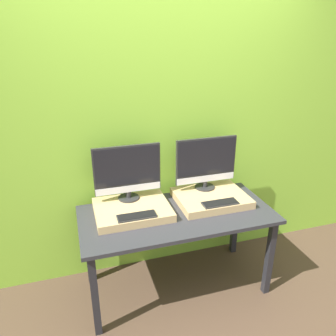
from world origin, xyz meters
The scene contains 9 objects.
ground_plane centered at (0.00, 0.00, 0.00)m, with size 12.00×12.00×0.00m, color #4C3828.
wall_back centered at (0.00, 0.76, 1.30)m, with size 8.00×0.04×2.60m.
workbench centered at (0.00, 0.35, 0.63)m, with size 1.48×0.69×0.71m.
wooden_riser_left centered at (-0.33, 0.45, 0.74)m, with size 0.57×0.46×0.06m.
monitor_left centered at (-0.33, 0.58, 1.00)m, with size 0.52×0.17×0.44m.
keyboard_left centered at (-0.33, 0.28, 0.78)m, with size 0.28×0.10×0.01m.
wooden_riser_right centered at (0.33, 0.45, 0.74)m, with size 0.57×0.46×0.06m.
monitor_right centered at (0.33, 0.58, 1.00)m, with size 0.52×0.17×0.44m.
keyboard_right centered at (0.33, 0.28, 0.78)m, with size 0.28×0.10×0.01m.
Camera 1 is at (-0.72, -1.73, 1.99)m, focal length 35.00 mm.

